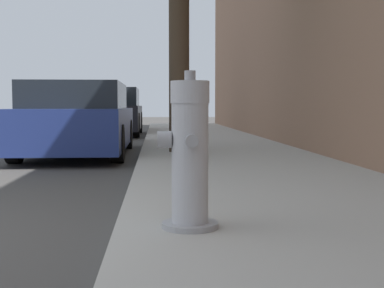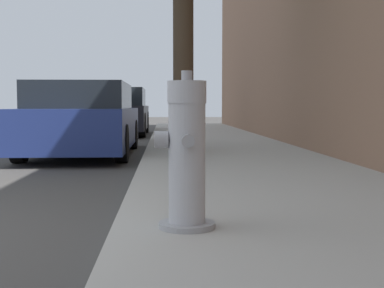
# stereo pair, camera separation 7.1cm
# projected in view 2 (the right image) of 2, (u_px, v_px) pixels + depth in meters

# --- Properties ---
(sidewalk_slab) EXTENTS (2.83, 40.00, 0.14)m
(sidewalk_slab) POSITION_uv_depth(u_px,v_px,m) (337.00, 239.00, 3.34)
(sidewalk_slab) COLOR #A8A59E
(sidewalk_slab) RESTS_ON ground_plane
(fire_hydrant) EXTENTS (0.38, 0.38, 0.98)m
(fire_hydrant) POSITION_uv_depth(u_px,v_px,m) (186.00, 157.00, 3.32)
(fire_hydrant) COLOR #97979C
(fire_hydrant) RESTS_ON sidewalk_slab
(parked_car_near) EXTENTS (1.81, 4.52, 1.31)m
(parked_car_near) POSITION_uv_depth(u_px,v_px,m) (83.00, 120.00, 9.77)
(parked_car_near) COLOR navy
(parked_car_near) RESTS_ON ground_plane
(parked_car_mid) EXTENTS (1.70, 4.25, 1.44)m
(parked_car_mid) POSITION_uv_depth(u_px,v_px,m) (119.00, 112.00, 16.41)
(parked_car_mid) COLOR black
(parked_car_mid) RESTS_ON ground_plane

